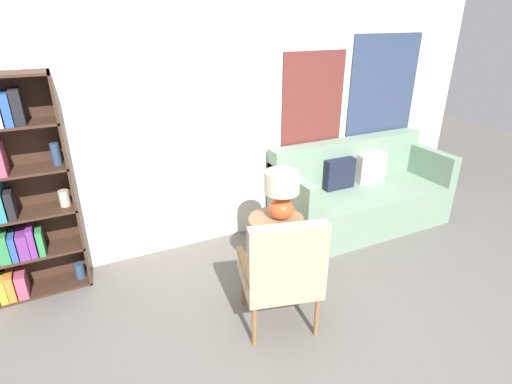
{
  "coord_description": "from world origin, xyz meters",
  "views": [
    {
      "loc": [
        -1.3,
        -1.59,
        2.23
      ],
      "look_at": [
        0.02,
        1.1,
        0.9
      ],
      "focal_mm": 28.0,
      "sensor_mm": 36.0,
      "label": 1
    }
  ],
  "objects_px": {
    "armchair": "(283,269)",
    "side_table": "(276,225)",
    "table_lamp": "(282,192)",
    "couch": "(358,195)",
    "bookshelf": "(10,192)"
  },
  "relations": [
    {
      "from": "couch",
      "to": "side_table",
      "type": "bearing_deg",
      "value": -161.1
    },
    {
      "from": "table_lamp",
      "to": "couch",
      "type": "bearing_deg",
      "value": 19.89
    },
    {
      "from": "side_table",
      "to": "table_lamp",
      "type": "xyz_separation_m",
      "value": [
        0.04,
        -0.01,
        0.32
      ]
    },
    {
      "from": "side_table",
      "to": "table_lamp",
      "type": "distance_m",
      "value": 0.33
    },
    {
      "from": "couch",
      "to": "side_table",
      "type": "distance_m",
      "value": 1.4
    },
    {
      "from": "couch",
      "to": "side_table",
      "type": "relative_size",
      "value": 3.43
    },
    {
      "from": "bookshelf",
      "to": "armchair",
      "type": "height_order",
      "value": "bookshelf"
    },
    {
      "from": "armchair",
      "to": "side_table",
      "type": "relative_size",
      "value": 1.67
    },
    {
      "from": "bookshelf",
      "to": "table_lamp",
      "type": "bearing_deg",
      "value": -18.7
    },
    {
      "from": "bookshelf",
      "to": "armchair",
      "type": "xyz_separation_m",
      "value": [
        1.72,
        -1.35,
        -0.41
      ]
    },
    {
      "from": "armchair",
      "to": "couch",
      "type": "bearing_deg",
      "value": 34.45
    },
    {
      "from": "couch",
      "to": "table_lamp",
      "type": "xyz_separation_m",
      "value": [
        -1.27,
        -0.46,
        0.48
      ]
    },
    {
      "from": "armchair",
      "to": "side_table",
      "type": "height_order",
      "value": "armchair"
    },
    {
      "from": "bookshelf",
      "to": "armchair",
      "type": "bearing_deg",
      "value": -38.16
    },
    {
      "from": "bookshelf",
      "to": "side_table",
      "type": "bearing_deg",
      "value": -18.82
    }
  ]
}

